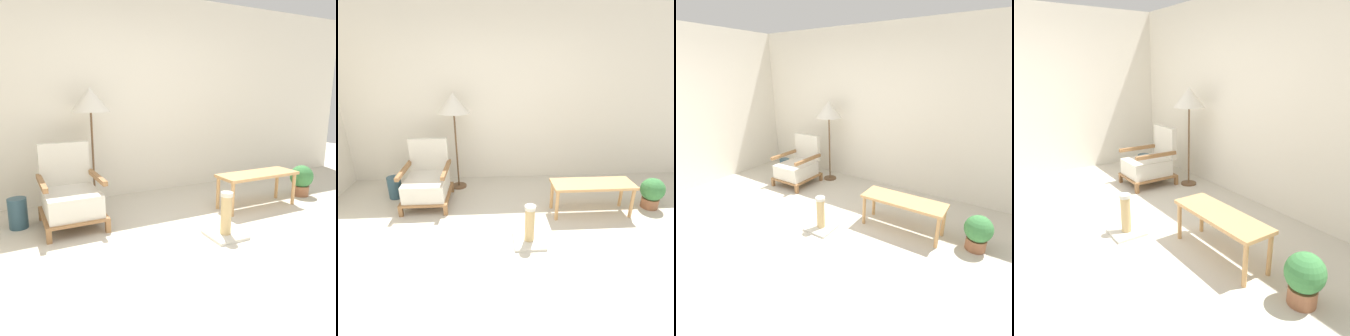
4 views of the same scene
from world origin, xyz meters
The scene contains 8 objects.
ground_plane centered at (0.00, 0.00, 0.00)m, with size 14.00×14.00×0.00m, color beige.
wall_back centered at (0.00, 2.44, 1.35)m, with size 8.00×0.06×2.70m.
armchair centered at (-1.07, 1.60, 0.33)m, with size 0.63×0.72×0.87m.
floor_lamp centered at (-0.69, 2.07, 1.29)m, with size 0.47×0.47×1.48m.
coffee_table centered at (1.13, 1.16, 0.38)m, with size 1.05×0.37×0.44m.
vase centered at (-1.59, 1.76, 0.16)m, with size 0.19×0.19×0.33m, color #2D4C5B.
potted_plant centered at (2.01, 1.24, 0.24)m, with size 0.31×0.31×0.43m.
scratching_post centered at (0.24, 0.59, 0.15)m, with size 0.35×0.35×0.46m.
Camera 2 is at (-0.17, -1.80, 1.87)m, focal length 28.00 mm.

